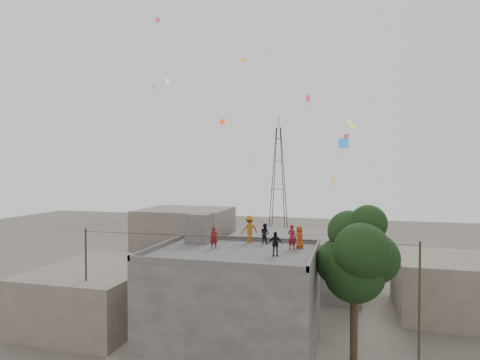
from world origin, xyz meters
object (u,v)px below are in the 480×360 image
object	(u,v)px
transmission_tower	(278,183)
person_red_adult	(292,237)
stair_head_box	(200,228)
person_dark_adult	(275,244)
tree	(357,256)

from	to	relation	value
transmission_tower	person_red_adult	distance (m)	39.12
stair_head_box	person_red_adult	world-z (taller)	stair_head_box
person_red_adult	stair_head_box	bearing A→B (deg)	12.23
person_dark_adult	tree	bearing A→B (deg)	7.32
person_red_adult	person_dark_adult	size ratio (longest dim) A/B	1.10
person_dark_adult	stair_head_box	bearing A→B (deg)	145.14
transmission_tower	person_red_adult	size ratio (longest dim) A/B	12.71
stair_head_box	tree	bearing A→B (deg)	-10.74
transmission_tower	person_dark_adult	world-z (taller)	transmission_tower
tree	person_red_adult	size ratio (longest dim) A/B	5.78
stair_head_box	tree	world-z (taller)	tree
transmission_tower	person_dark_adult	distance (m)	41.18
person_dark_adult	transmission_tower	bearing A→B (deg)	92.74
transmission_tower	tree	bearing A→B (deg)	-73.91
stair_head_box	person_dark_adult	distance (m)	6.70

